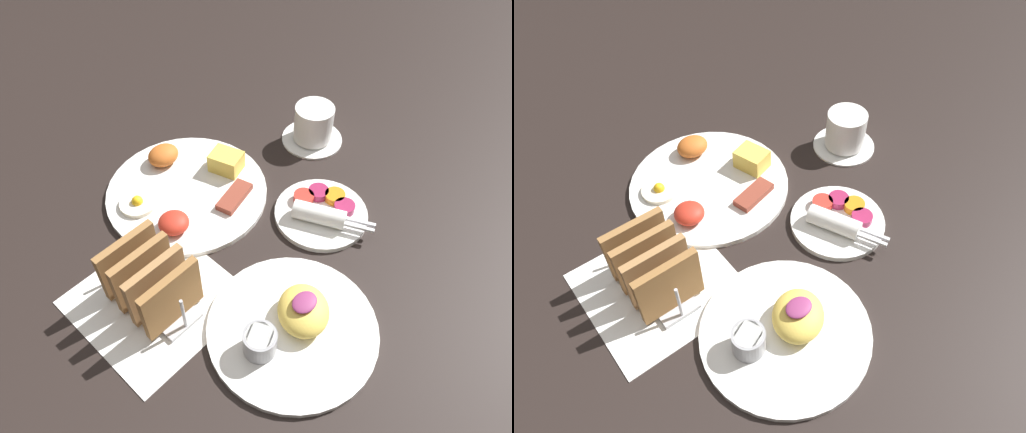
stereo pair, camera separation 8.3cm
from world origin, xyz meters
TOP-DOWN VIEW (x-y plane):
  - ground_plane at (0.00, 0.00)m, footprint 3.00×3.00m
  - napkin_flat at (-0.15, 0.06)m, footprint 0.22×0.22m
  - plate_breakfast at (0.04, 0.19)m, footprint 0.29×0.29m
  - plate_condiments at (0.16, -0.02)m, footprint 0.16×0.18m
  - plate_foreground at (-0.04, -0.13)m, footprint 0.25×0.25m
  - toast_rack at (-0.15, 0.06)m, footprint 0.10×0.15m
  - coffee_cup at (0.31, 0.12)m, footprint 0.12×0.12m

SIDE VIEW (x-z plane):
  - ground_plane at x=0.00m, z-range 0.00..0.00m
  - napkin_flat at x=-0.15m, z-range 0.00..0.00m
  - plate_breakfast at x=0.04m, z-range -0.01..0.03m
  - plate_condiments at x=0.16m, z-range -0.01..0.03m
  - plate_foreground at x=-0.04m, z-range -0.01..0.04m
  - coffee_cup at x=0.31m, z-range 0.00..0.08m
  - toast_rack at x=-0.15m, z-range 0.00..0.10m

